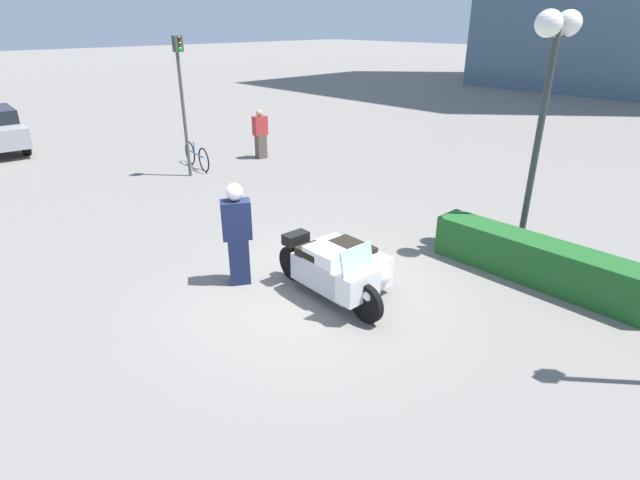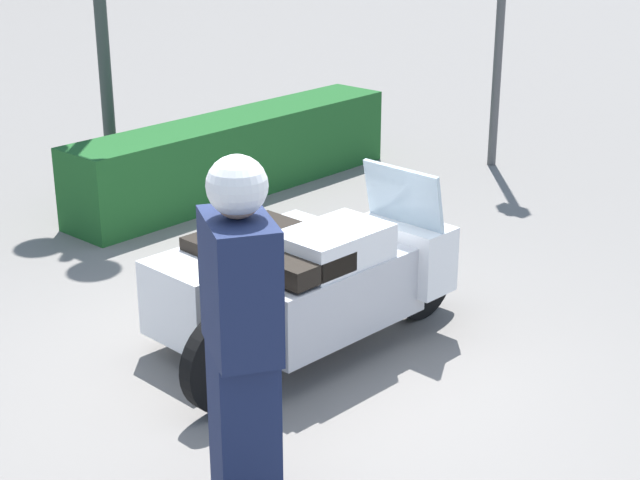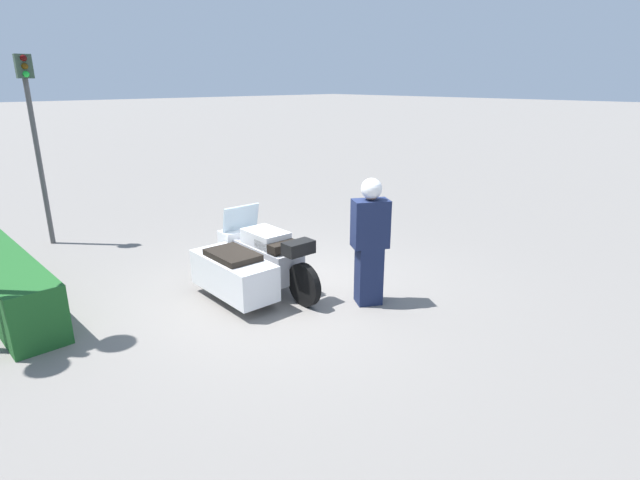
{
  "view_description": "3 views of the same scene",
  "coord_description": "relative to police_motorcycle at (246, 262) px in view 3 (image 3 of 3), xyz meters",
  "views": [
    {
      "loc": [
        5.6,
        -4.85,
        4.17
      ],
      "look_at": [
        0.1,
        0.33,
        0.81
      ],
      "focal_mm": 28.0,
      "sensor_mm": 36.0,
      "label": 1
    },
    {
      "loc": [
        -3.69,
        -3.66,
        2.91
      ],
      "look_at": [
        0.57,
        0.19,
        0.77
      ],
      "focal_mm": 55.0,
      "sensor_mm": 36.0,
      "label": 2
    },
    {
      "loc": [
        -5.11,
        4.27,
        2.99
      ],
      "look_at": [
        -0.09,
        -0.44,
        0.78
      ],
      "focal_mm": 28.0,
      "sensor_mm": 36.0,
      "label": 3
    }
  ],
  "objects": [
    {
      "name": "officer_rider",
      "position": [
        -1.48,
        -1.01,
        0.48
      ],
      "size": [
        0.5,
        0.56,
        1.77
      ],
      "rotation": [
        0.0,
        0.0,
        -0.53
      ],
      "color": "#192347",
      "rests_on": "ground"
    },
    {
      "name": "police_motorcycle",
      "position": [
        0.0,
        0.0,
        0.0
      ],
      "size": [
        2.39,
        1.32,
        1.14
      ],
      "rotation": [
        0.0,
        0.0,
        -0.04
      ],
      "color": "black",
      "rests_on": "ground"
    },
    {
      "name": "hedge_bush_curbside",
      "position": [
        1.98,
        2.72,
        -0.09
      ],
      "size": [
        3.69,
        0.63,
        0.75
      ],
      "primitive_type": "cube",
      "color": "#1E5623",
      "rests_on": "ground"
    },
    {
      "name": "traffic_light_near",
      "position": [
        4.43,
        1.39,
        1.79
      ],
      "size": [
        0.23,
        0.26,
        3.42
      ],
      "rotation": [
        0.0,
        0.0,
        3.11
      ],
      "color": "#4C4C4C",
      "rests_on": "ground"
    },
    {
      "name": "ground_plane",
      "position": [
        -0.6,
        -0.38,
        -0.46
      ],
      "size": [
        160.0,
        160.0,
        0.0
      ],
      "primitive_type": "plane",
      "color": "slate"
    }
  ]
}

